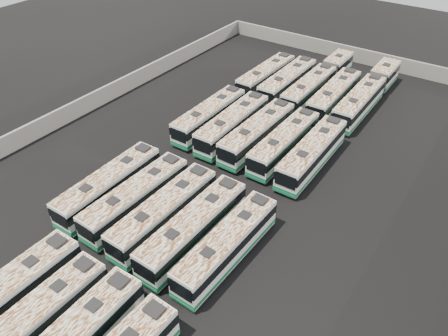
% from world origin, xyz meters
% --- Properties ---
extents(ground, '(140.00, 140.00, 0.00)m').
position_xyz_m(ground, '(0.00, 0.00, 0.00)').
color(ground, black).
rests_on(ground, ground).
extents(perimeter_wall, '(45.20, 73.20, 2.20)m').
position_xyz_m(perimeter_wall, '(0.00, 0.00, 1.10)').
color(perimeter_wall, gray).
rests_on(perimeter_wall, ground).
extents(bus_front_left, '(2.53, 11.69, 3.29)m').
position_xyz_m(bus_front_left, '(-4.33, -20.28, 1.68)').
color(bus_front_left, silver).
rests_on(bus_front_left, ground).
extents(bus_front_center, '(2.40, 11.27, 3.17)m').
position_xyz_m(bus_front_center, '(-1.06, -20.39, 1.62)').
color(bus_front_center, silver).
rests_on(bus_front_center, ground).
extents(bus_midfront_far_left, '(2.63, 11.55, 3.24)m').
position_xyz_m(bus_midfront_far_left, '(-7.60, -7.42, 1.66)').
color(bus_midfront_far_left, silver).
rests_on(bus_midfront_far_left, ground).
extents(bus_midfront_left, '(2.63, 11.51, 3.23)m').
position_xyz_m(bus_midfront_left, '(-4.36, -7.25, 1.65)').
color(bus_midfront_left, silver).
rests_on(bus_midfront_left, ground).
extents(bus_midfront_center, '(2.54, 11.65, 3.28)m').
position_xyz_m(bus_midfront_center, '(-1.04, -7.29, 1.68)').
color(bus_midfront_center, silver).
rests_on(bus_midfront_center, ground).
extents(bus_midfront_right, '(2.59, 11.78, 3.31)m').
position_xyz_m(bus_midfront_right, '(2.20, -7.36, 1.69)').
color(bus_midfront_right, silver).
rests_on(bus_midfront_right, ground).
extents(bus_midfront_far_right, '(2.58, 11.29, 3.17)m').
position_xyz_m(bus_midfront_far_right, '(5.47, -7.31, 1.62)').
color(bus_midfront_far_right, silver).
rests_on(bus_midfront_far_right, ground).
extents(bus_midback_far_left, '(2.48, 11.43, 3.22)m').
position_xyz_m(bus_midback_far_left, '(-7.59, 8.11, 1.64)').
color(bus_midback_far_left, silver).
rests_on(bus_midback_far_left, ground).
extents(bus_midback_left, '(2.74, 11.80, 3.31)m').
position_xyz_m(bus_midback_left, '(-4.32, 8.02, 1.69)').
color(bus_midback_left, silver).
rests_on(bus_midback_left, ground).
extents(bus_midback_center, '(2.67, 11.85, 3.33)m').
position_xyz_m(bus_midback_center, '(-1.08, 8.02, 1.70)').
color(bus_midback_center, silver).
rests_on(bus_midback_center, ground).
extents(bus_midback_right, '(2.47, 11.47, 3.23)m').
position_xyz_m(bus_midback_right, '(2.18, 8.09, 1.65)').
color(bus_midback_right, silver).
rests_on(bus_midback_right, ground).
extents(bus_midback_far_right, '(2.63, 11.78, 3.31)m').
position_xyz_m(bus_midback_far_right, '(5.48, 7.91, 1.69)').
color(bus_midback_far_right, silver).
rests_on(bus_midback_far_right, ground).
extents(bus_back_far_left, '(2.57, 11.39, 3.20)m').
position_xyz_m(bus_back_far_left, '(-7.65, 20.99, 1.64)').
color(bus_back_far_left, silver).
rests_on(bus_back_far_left, ground).
extents(bus_back_left, '(2.54, 11.79, 3.32)m').
position_xyz_m(bus_back_left, '(-4.39, 21.00, 1.70)').
color(bus_back_left, silver).
rests_on(bus_back_left, ground).
extents(bus_back_center, '(2.47, 17.63, 3.19)m').
position_xyz_m(bus_back_center, '(-1.19, 23.81, 1.63)').
color(bus_back_center, silver).
rests_on(bus_back_center, ground).
extents(bus_back_right, '(2.77, 11.82, 3.32)m').
position_xyz_m(bus_back_right, '(2.20, 20.86, 1.70)').
color(bus_back_right, silver).
rests_on(bus_back_right, ground).
extents(bus_back_far_right, '(2.62, 18.11, 3.28)m').
position_xyz_m(bus_back_far_right, '(5.38, 24.12, 1.68)').
color(bus_back_far_right, silver).
rests_on(bus_back_far_right, ground).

